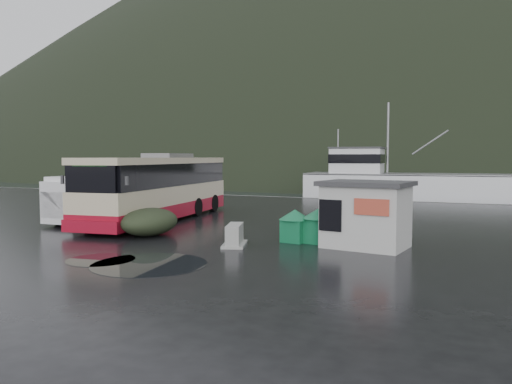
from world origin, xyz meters
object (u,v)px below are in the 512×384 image
at_px(coach_bus, 160,220).
at_px(jersey_barrier_b, 384,249).
at_px(white_van, 97,221).
at_px(jersey_barrier_a, 235,246).
at_px(fishing_trawler, 418,193).
at_px(waste_bin_left, 295,242).
at_px(ticket_kiosk, 365,247).
at_px(dome_tent, 150,235).
at_px(waste_bin_right, 320,243).

height_order(coach_bus, jersey_barrier_b, coach_bus).
height_order(white_van, jersey_barrier_a, white_van).
distance_m(white_van, jersey_barrier_a, 10.52).
bearing_deg(fishing_trawler, waste_bin_left, -97.09).
relative_size(ticket_kiosk, jersey_barrier_b, 2.07).
distance_m(waste_bin_left, jersey_barrier_a, 2.54).
height_order(ticket_kiosk, jersey_barrier_b, ticket_kiosk).
xyz_separation_m(white_van, ticket_kiosk, (14.58, -1.89, 0.00)).
distance_m(coach_bus, dome_tent, 5.41).
height_order(waste_bin_right, dome_tent, waste_bin_right).
relative_size(coach_bus, waste_bin_right, 9.01).
xyz_separation_m(coach_bus, waste_bin_left, (9.03, -3.73, 0.00)).
bearing_deg(waste_bin_right, jersey_barrier_b, -5.82).
relative_size(waste_bin_right, ticket_kiosk, 0.44).
bearing_deg(dome_tent, ticket_kiosk, 5.59).
distance_m(waste_bin_left, fishing_trawler, 30.29).
relative_size(jersey_barrier_a, jersey_barrier_b, 1.06).
relative_size(coach_bus, waste_bin_left, 9.82).
bearing_deg(fishing_trawler, jersey_barrier_a, -100.19).
bearing_deg(dome_tent, coach_bus, 119.78).
xyz_separation_m(waste_bin_left, jersey_barrier_b, (3.53, -0.11, 0.00)).
bearing_deg(dome_tent, jersey_barrier_b, 4.98).
distance_m(coach_bus, jersey_barrier_a, 9.04).
xyz_separation_m(jersey_barrier_a, fishing_trawler, (3.51, 31.99, 0.00)).
distance_m(white_van, waste_bin_right, 12.85).
distance_m(coach_bus, ticket_kiosk, 12.46).
distance_m(dome_tent, fishing_trawler, 32.23).
xyz_separation_m(waste_bin_left, ticket_kiosk, (2.84, -0.07, 0.00)).
xyz_separation_m(dome_tent, jersey_barrier_b, (9.87, 0.86, 0.00)).
bearing_deg(coach_bus, jersey_barrier_b, -24.46).
bearing_deg(jersey_barrier_b, dome_tent, -175.02).
height_order(coach_bus, waste_bin_left, coach_bus).
height_order(ticket_kiosk, fishing_trawler, fishing_trawler).
bearing_deg(jersey_barrier_a, ticket_kiosk, 19.70).
xyz_separation_m(white_van, jersey_barrier_a, (9.90, -3.56, 0.00)).
height_order(jersey_barrier_a, fishing_trawler, fishing_trawler).
height_order(waste_bin_left, waste_bin_right, waste_bin_right).
height_order(white_van, fishing_trawler, fishing_trawler).
relative_size(white_van, dome_tent, 1.95).
relative_size(waste_bin_left, waste_bin_right, 0.92).
xyz_separation_m(ticket_kiosk, jersey_barrier_b, (0.69, -0.04, 0.00)).
xyz_separation_m(waste_bin_left, dome_tent, (-6.34, -0.97, 0.00)).
distance_m(coach_bus, waste_bin_right, 10.65).
xyz_separation_m(white_van, waste_bin_left, (11.74, -1.81, 0.00)).
distance_m(waste_bin_right, fishing_trawler, 30.10).
xyz_separation_m(waste_bin_right, dome_tent, (-7.34, -1.12, 0.00)).
bearing_deg(coach_bus, ticket_kiosk, -25.23).
xyz_separation_m(waste_bin_right, ticket_kiosk, (1.84, -0.22, 0.00)).
bearing_deg(jersey_barrier_a, waste_bin_right, 33.73).
relative_size(waste_bin_left, dome_tent, 0.43).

